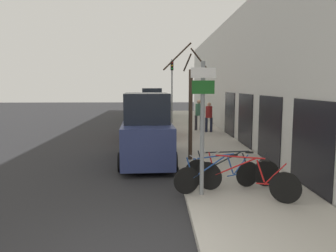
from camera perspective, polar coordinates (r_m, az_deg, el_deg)
ground_plane at (r=16.41m, az=-2.96°, el=-2.79°), size 80.00×80.00×0.00m
sidewalk_curb at (r=19.29m, az=4.94°, el=-1.11°), size 3.20×32.00×0.15m
building_facade at (r=19.30m, az=10.28°, el=8.17°), size 0.23×32.00×6.50m
signpost at (r=7.82m, az=6.02°, el=0.70°), size 0.59×0.12×3.21m
bicycle_0 at (r=8.14m, az=13.19°, el=-8.98°), size 2.20×1.45×0.99m
bicycle_1 at (r=8.47m, az=8.74°, el=-8.42°), size 2.30×0.81×0.93m
bicycle_2 at (r=8.92m, az=11.03°, el=-7.62°), size 2.48×0.44×0.95m
parked_car_0 at (r=11.98m, az=-3.74°, el=-0.95°), size 2.10×4.69×2.53m
parked_car_1 at (r=17.64m, az=-3.26°, el=1.04°), size 2.08×4.53×2.10m
parked_car_2 at (r=23.15m, az=-3.25°, el=2.63°), size 2.03×4.77×2.24m
parked_car_3 at (r=28.31m, az=-2.83°, el=3.70°), size 2.14×4.17×2.59m
pedestrian_near at (r=18.94m, az=7.14°, el=1.93°), size 0.44×0.38×1.70m
pedestrian_far at (r=19.61m, az=5.37°, el=2.33°), size 0.48×0.41×1.82m
street_tree at (r=11.71m, az=3.85°, el=3.42°), size 1.71×1.09×4.14m
traffic_light at (r=23.40m, az=0.69°, el=7.60°), size 0.20×0.30×4.50m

